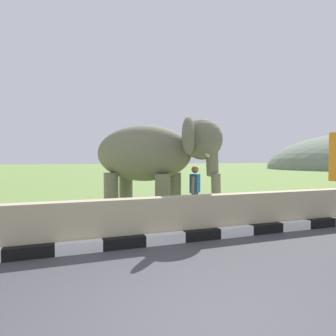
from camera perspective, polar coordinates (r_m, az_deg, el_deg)
name	(u,v)px	position (r m, az deg, el deg)	size (l,w,h in m)	color
striped_curb	(102,245)	(6.39, -12.42, -14.18)	(16.20, 0.20, 0.24)	white
barrier_parapet	(200,216)	(7.27, 6.09, -9.10)	(28.00, 0.36, 1.00)	tan
elephant	(154,155)	(9.02, -2.77, 2.46)	(3.88, 3.79, 3.00)	#6E6E57
person_handler	(195,189)	(9.31, 5.17, -4.07)	(0.50, 0.56, 1.66)	navy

